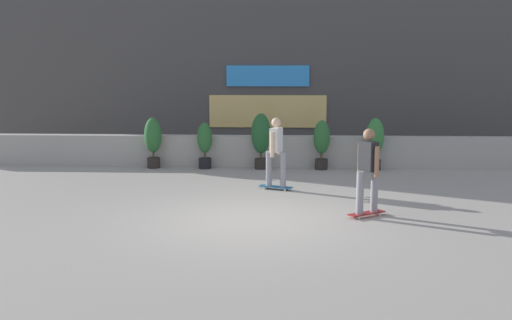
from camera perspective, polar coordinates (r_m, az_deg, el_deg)
The scene contains 10 objects.
ground_plane at distance 10.57m, azimuth -0.41°, elevation -6.10°, with size 48.00×48.00×0.00m, color #A8A093.
planter_wall at distance 16.36m, azimuth 0.79°, elevation 0.92°, with size 18.00×0.40×0.90m, color #B2ADA3.
building_backdrop at distance 20.20m, azimuth 1.22°, elevation 10.42°, with size 20.00×2.08×6.50m.
potted_plant_0 at distance 16.29m, azimuth -10.44°, elevation 2.11°, with size 0.49×0.49×1.45m.
potted_plant_1 at distance 16.03m, azimuth -5.24°, elevation 1.74°, with size 0.42×0.42×1.32m.
potted_plant_2 at distance 15.86m, azimuth 0.51°, elevation 2.40°, with size 0.55×0.55×1.58m.
potted_plant_3 at distance 15.90m, azimuth 6.70°, elevation 1.88°, with size 0.46×0.46×1.40m.
potted_plant_4 at distance 16.06m, azimuth 12.01°, elevation 2.00°, with size 0.50×0.50×1.47m.
skater_far_right at distance 10.82m, azimuth 11.32°, elevation -0.83°, with size 0.78×0.61×1.70m.
skater_by_wall_left at distance 13.07m, azimuth 2.05°, elevation 1.03°, with size 0.82×0.53×1.70m.
Camera 1 is at (0.58, -10.19, 2.76)m, focal length 39.31 mm.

